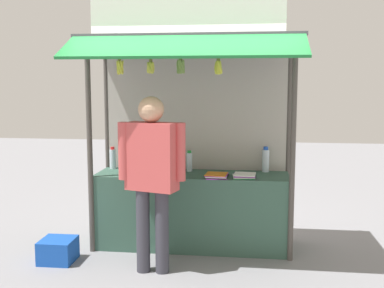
{
  "coord_description": "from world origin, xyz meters",
  "views": [
    {
      "loc": [
        0.67,
        -5.33,
        1.92
      ],
      "look_at": [
        0.0,
        0.0,
        1.22
      ],
      "focal_mm": 44.22,
      "sensor_mm": 36.0,
      "label": 1
    }
  ],
  "objects_px": {
    "magazine_stack_mid_right": "(217,176)",
    "vendor_person": "(152,168)",
    "water_bottle_front_left": "(113,158)",
    "magazine_stack_rear_center": "(244,176)",
    "plastic_crate": "(58,250)",
    "water_bottle_far_left": "(131,161)",
    "banana_bunch_inner_right": "(120,67)",
    "water_bottle_back_left": "(145,160)",
    "water_bottle_back_right": "(161,159)",
    "water_bottle_center": "(266,160)",
    "banana_bunch_inner_left": "(151,67)",
    "banana_bunch_rightmost": "(218,67)",
    "banana_bunch_leftmost": "(181,66)",
    "water_bottle_far_right": "(189,162)"
  },
  "relations": [
    {
      "from": "magazine_stack_mid_right",
      "to": "vendor_person",
      "type": "xyz_separation_m",
      "value": [
        -0.6,
        -0.62,
        0.19
      ]
    },
    {
      "from": "water_bottle_front_left",
      "to": "vendor_person",
      "type": "bearing_deg",
      "value": -55.36
    },
    {
      "from": "magazine_stack_rear_center",
      "to": "plastic_crate",
      "type": "xyz_separation_m",
      "value": [
        -1.98,
        -0.52,
        -0.77
      ]
    },
    {
      "from": "water_bottle_front_left",
      "to": "plastic_crate",
      "type": "distance_m",
      "value": 1.29
    },
    {
      "from": "water_bottle_far_left",
      "to": "banana_bunch_inner_right",
      "type": "xyz_separation_m",
      "value": [
        0.01,
        -0.43,
        1.08
      ]
    },
    {
      "from": "magazine_stack_mid_right",
      "to": "water_bottle_back_left",
      "type": "bearing_deg",
      "value": 155.97
    },
    {
      "from": "vendor_person",
      "to": "banana_bunch_inner_right",
      "type": "bearing_deg",
      "value": -27.42
    },
    {
      "from": "water_bottle_back_right",
      "to": "magazine_stack_mid_right",
      "type": "height_order",
      "value": "water_bottle_back_right"
    },
    {
      "from": "water_bottle_center",
      "to": "banana_bunch_inner_left",
      "type": "bearing_deg",
      "value": -152.52
    },
    {
      "from": "magazine_stack_mid_right",
      "to": "banana_bunch_rightmost",
      "type": "height_order",
      "value": "banana_bunch_rightmost"
    },
    {
      "from": "banana_bunch_leftmost",
      "to": "magazine_stack_rear_center",
      "type": "bearing_deg",
      "value": 21.97
    },
    {
      "from": "plastic_crate",
      "to": "banana_bunch_inner_right",
      "type": "bearing_deg",
      "value": 21.12
    },
    {
      "from": "banana_bunch_inner_left",
      "to": "plastic_crate",
      "type": "distance_m",
      "value": 2.2
    },
    {
      "from": "water_bottle_center",
      "to": "water_bottle_far_right",
      "type": "distance_m",
      "value": 0.9
    },
    {
      "from": "water_bottle_far_right",
      "to": "magazine_stack_mid_right",
      "type": "xyz_separation_m",
      "value": [
        0.35,
        -0.35,
        -0.09
      ]
    },
    {
      "from": "vendor_person",
      "to": "magazine_stack_rear_center",
      "type": "bearing_deg",
      "value": -127.35
    },
    {
      "from": "water_bottle_far_right",
      "to": "magazine_stack_rear_center",
      "type": "distance_m",
      "value": 0.73
    },
    {
      "from": "magazine_stack_mid_right",
      "to": "plastic_crate",
      "type": "height_order",
      "value": "magazine_stack_mid_right"
    },
    {
      "from": "banana_bunch_inner_left",
      "to": "water_bottle_back_right",
      "type": "bearing_deg",
      "value": 90.88
    },
    {
      "from": "magazine_stack_mid_right",
      "to": "banana_bunch_leftmost",
      "type": "distance_m",
      "value": 1.27
    },
    {
      "from": "water_bottle_far_left",
      "to": "water_bottle_back_right",
      "type": "xyz_separation_m",
      "value": [
        0.34,
        0.11,
        0.02
      ]
    },
    {
      "from": "banana_bunch_leftmost",
      "to": "vendor_person",
      "type": "bearing_deg",
      "value": -120.4
    },
    {
      "from": "water_bottle_center",
      "to": "banana_bunch_rightmost",
      "type": "height_order",
      "value": "banana_bunch_rightmost"
    },
    {
      "from": "banana_bunch_rightmost",
      "to": "banana_bunch_leftmost",
      "type": "bearing_deg",
      "value": 179.8
    },
    {
      "from": "magazine_stack_rear_center",
      "to": "banana_bunch_leftmost",
      "type": "bearing_deg",
      "value": -158.03
    },
    {
      "from": "water_bottle_far_left",
      "to": "banana_bunch_inner_right",
      "type": "distance_m",
      "value": 1.17
    },
    {
      "from": "banana_bunch_inner_right",
      "to": "banana_bunch_inner_left",
      "type": "relative_size",
      "value": 1.03
    },
    {
      "from": "water_bottle_center",
      "to": "water_bottle_far_left",
      "type": "bearing_deg",
      "value": -172.39
    },
    {
      "from": "banana_bunch_inner_left",
      "to": "water_bottle_center",
      "type": "bearing_deg",
      "value": 27.48
    },
    {
      "from": "water_bottle_center",
      "to": "banana_bunch_inner_right",
      "type": "distance_m",
      "value": 2.01
    },
    {
      "from": "magazine_stack_mid_right",
      "to": "banana_bunch_rightmost",
      "type": "xyz_separation_m",
      "value": [
        0.03,
        -0.22,
        1.19
      ]
    },
    {
      "from": "water_bottle_far_right",
      "to": "magazine_stack_rear_center",
      "type": "height_order",
      "value": "water_bottle_far_right"
    },
    {
      "from": "magazine_stack_rear_center",
      "to": "banana_bunch_inner_left",
      "type": "height_order",
      "value": "banana_bunch_inner_left"
    },
    {
      "from": "water_bottle_far_left",
      "to": "water_bottle_far_right",
      "type": "height_order",
      "value": "water_bottle_far_left"
    },
    {
      "from": "banana_bunch_rightmost",
      "to": "banana_bunch_inner_left",
      "type": "xyz_separation_m",
      "value": [
        -0.71,
        0.0,
        -0.0
      ]
    },
    {
      "from": "water_bottle_front_left",
      "to": "banana_bunch_leftmost",
      "type": "xyz_separation_m",
      "value": [
        0.94,
        -0.62,
        1.09
      ]
    },
    {
      "from": "water_bottle_back_right",
      "to": "magazine_stack_rear_center",
      "type": "xyz_separation_m",
      "value": [
        1.0,
        -0.27,
        -0.13
      ]
    },
    {
      "from": "water_bottle_center",
      "to": "banana_bunch_leftmost",
      "type": "distance_m",
      "value": 1.55
    },
    {
      "from": "water_bottle_far_right",
      "to": "banana_bunch_inner_left",
      "type": "distance_m",
      "value": 1.27
    },
    {
      "from": "plastic_crate",
      "to": "magazine_stack_rear_center",
      "type": "bearing_deg",
      "value": 14.86
    },
    {
      "from": "water_bottle_back_right",
      "to": "banana_bunch_inner_right",
      "type": "distance_m",
      "value": 1.24
    },
    {
      "from": "water_bottle_front_left",
      "to": "water_bottle_far_right",
      "type": "relative_size",
      "value": 1.08
    },
    {
      "from": "water_bottle_far_right",
      "to": "water_bottle_back_left",
      "type": "bearing_deg",
      "value": 173.82
    },
    {
      "from": "water_bottle_back_left",
      "to": "magazine_stack_rear_center",
      "type": "relative_size",
      "value": 0.95
    },
    {
      "from": "water_bottle_far_left",
      "to": "magazine_stack_mid_right",
      "type": "distance_m",
      "value": 1.06
    },
    {
      "from": "water_bottle_center",
      "to": "banana_bunch_rightmost",
      "type": "distance_m",
      "value": 1.35
    },
    {
      "from": "banana_bunch_leftmost",
      "to": "banana_bunch_rightmost",
      "type": "bearing_deg",
      "value": -0.2
    },
    {
      "from": "banana_bunch_inner_right",
      "to": "vendor_person",
      "type": "bearing_deg",
      "value": -43.59
    },
    {
      "from": "water_bottle_back_right",
      "to": "magazine_stack_rear_center",
      "type": "bearing_deg",
      "value": -15.14
    },
    {
      "from": "water_bottle_far_left",
      "to": "banana_bunch_inner_right",
      "type": "bearing_deg",
      "value": -88.14
    }
  ]
}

